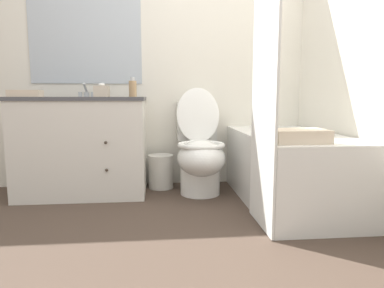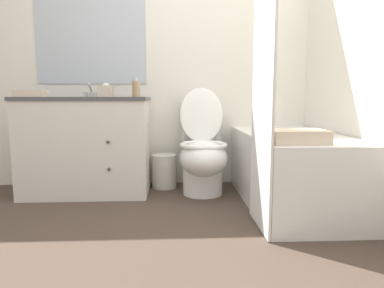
{
  "view_description": "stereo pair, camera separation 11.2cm",
  "coord_description": "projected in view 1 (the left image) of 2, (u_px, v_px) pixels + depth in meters",
  "views": [
    {
      "loc": [
        -0.1,
        -1.68,
        0.82
      ],
      "look_at": [
        0.13,
        0.7,
        0.49
      ],
      "focal_mm": 32.0,
      "sensor_mm": 36.0,
      "label": 1
    },
    {
      "loc": [
        0.01,
        -1.69,
        0.82
      ],
      "look_at": [
        0.13,
        0.7,
        0.49
      ],
      "focal_mm": 32.0,
      "sensor_mm": 36.0,
      "label": 2
    }
  ],
  "objects": [
    {
      "name": "wastebasket",
      "position": [
        161.0,
        171.0,
        3.11
      ],
      "size": [
        0.22,
        0.22,
        0.3
      ],
      "color": "silver",
      "rests_on": "ground_plane"
    },
    {
      "name": "hand_towel_folded",
      "position": [
        25.0,
        93.0,
        2.59
      ],
      "size": [
        0.24,
        0.12,
        0.05
      ],
      "color": "beige",
      "rests_on": "vanity_cabinet"
    },
    {
      "name": "sink_faucet",
      "position": [
        86.0,
        93.0,
        3.04
      ],
      "size": [
        0.14,
        0.12,
        0.12
      ],
      "color": "silver",
      "rests_on": "vanity_cabinet"
    },
    {
      "name": "ground_plane",
      "position": [
        179.0,
        256.0,
        1.78
      ],
      "size": [
        14.0,
        14.0,
        0.0
      ],
      "primitive_type": "plane",
      "color": "#47382D"
    },
    {
      "name": "tissue_box",
      "position": [
        102.0,
        91.0,
        2.92
      ],
      "size": [
        0.12,
        0.15,
        0.12
      ],
      "color": "beige",
      "rests_on": "vanity_cabinet"
    },
    {
      "name": "wall_back",
      "position": [
        168.0,
        50.0,
        3.15
      ],
      "size": [
        8.0,
        0.06,
        2.5
      ],
      "color": "white",
      "rests_on": "ground_plane"
    },
    {
      "name": "vanity_cabinet",
      "position": [
        83.0,
        145.0,
        2.89
      ],
      "size": [
        1.05,
        0.61,
        0.82
      ],
      "color": "silver",
      "rests_on": "ground_plane"
    },
    {
      "name": "bathtub",
      "position": [
        289.0,
        168.0,
        2.66
      ],
      "size": [
        0.69,
        1.4,
        0.54
      ],
      "color": "white",
      "rests_on": "ground_plane"
    },
    {
      "name": "toilet",
      "position": [
        200.0,
        154.0,
        2.91
      ],
      "size": [
        0.4,
        0.7,
        0.91
      ],
      "color": "white",
      "rests_on": "ground_plane"
    },
    {
      "name": "wall_right",
      "position": [
        348.0,
        38.0,
        2.49
      ],
      "size": [
        0.05,
        2.54,
        2.5
      ],
      "color": "white",
      "rests_on": "ground_plane"
    },
    {
      "name": "soap_dispenser",
      "position": [
        133.0,
        88.0,
        2.83
      ],
      "size": [
        0.06,
        0.06,
        0.16
      ],
      "color": "tan",
      "rests_on": "vanity_cabinet"
    },
    {
      "name": "bath_towel_folded",
      "position": [
        299.0,
        136.0,
        2.1
      ],
      "size": [
        0.34,
        0.24,
        0.08
      ],
      "color": "beige",
      "rests_on": "bathtub"
    },
    {
      "name": "shower_curtain",
      "position": [
        265.0,
        66.0,
        2.07
      ],
      "size": [
        0.01,
        0.48,
        2.01
      ],
      "color": "white",
      "rests_on": "ground_plane"
    }
  ]
}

